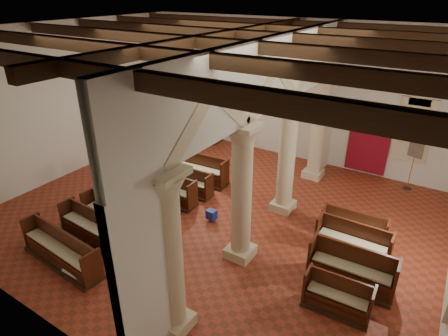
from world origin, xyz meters
TOP-DOWN VIEW (x-y plane):
  - floor at (0.00, 0.00)m, footprint 14.00×14.00m
  - ceiling at (0.00, 0.00)m, footprint 14.00×14.00m
  - wall_back at (0.00, 6.00)m, footprint 14.00×0.02m
  - wall_front at (0.00, -6.00)m, footprint 14.00×0.02m
  - wall_left at (-7.00, 0.00)m, footprint 0.02×12.00m
  - ceiling_beams at (0.00, 0.00)m, footprint 13.80×11.80m
  - arcade at (1.80, 0.00)m, footprint 0.90×11.90m
  - window_back at (5.00, 5.98)m, footprint 1.00×0.03m
  - pipe_organ at (-4.50, 5.50)m, footprint 2.10×0.85m
  - lectern at (-2.18, 5.25)m, footprint 0.55×0.56m
  - dossal_curtain at (3.50, 5.92)m, footprint 1.80×0.07m
  - processional_banner at (5.27, 5.49)m, footprint 0.51×0.65m
  - hymnal_box_a at (-1.07, -4.36)m, footprint 0.37×0.33m
  - hymnal_box_b at (-1.00, -2.08)m, footprint 0.33×0.29m
  - hymnal_box_c at (0.08, -0.45)m, footprint 0.34×0.29m
  - tube_heater_a at (-1.41, -4.77)m, footprint 0.94×0.10m
  - tube_heater_b at (-3.14, -2.91)m, footprint 1.05×0.45m
  - nave_pew_0 at (-2.28, -4.49)m, footprint 3.00×0.89m
  - nave_pew_1 at (-2.26, -3.30)m, footprint 2.80×0.85m
  - nave_pew_2 at (-2.10, -2.48)m, footprint 2.90×0.75m
  - nave_pew_3 at (-2.54, -1.11)m, footprint 3.11×0.88m
  - nave_pew_4 at (-2.18, -0.23)m, footprint 2.66×0.75m
  - nave_pew_5 at (-2.19, 0.65)m, footprint 2.86×0.74m
  - nave_pew_6 at (-2.29, 1.65)m, footprint 3.13×0.93m
  - aisle_pew_0 at (4.79, -2.03)m, footprint 1.63×0.70m
  - aisle_pew_1 at (4.82, -0.98)m, footprint 2.22×0.83m
  - aisle_pew_2 at (4.53, 0.23)m, footprint 2.09×0.71m
  - aisle_pew_3 at (4.35, 1.00)m, footprint 1.98×0.76m

SIDE VIEW (x-z plane):
  - floor at x=0.00m, z-range 0.00..0.00m
  - tube_heater_a at x=-1.41m, z-range 0.11..0.21m
  - tube_heater_b at x=-3.14m, z-range 0.11..0.21m
  - hymnal_box_b at x=-1.00m, z-range 0.10..0.37m
  - hymnal_box_c at x=0.08m, z-range 0.10..0.41m
  - hymnal_box_a at x=-1.07m, z-range 0.10..0.42m
  - nave_pew_5 at x=-2.19m, z-range -0.16..0.80m
  - aisle_pew_3 at x=4.35m, z-range -0.16..0.80m
  - aisle_pew_0 at x=4.79m, z-range -0.15..0.79m
  - nave_pew_0 at x=-2.28m, z-range -0.18..0.86m
  - nave_pew_1 at x=-2.26m, z-range -0.18..0.86m
  - nave_pew_4 at x=-2.18m, z-range -0.17..0.86m
  - nave_pew_2 at x=-2.10m, z-range -0.18..0.88m
  - aisle_pew_2 at x=4.53m, z-range -0.17..0.89m
  - nave_pew_6 at x=-2.29m, z-range -0.19..0.93m
  - nave_pew_3 at x=-2.54m, z-range -0.19..0.94m
  - aisle_pew_1 at x=4.82m, z-range -0.19..0.95m
  - lectern at x=-2.18m, z-range -0.11..1.16m
  - processional_banner at x=5.27m, z-range -0.38..1.96m
  - dossal_curtain at x=3.50m, z-range 0.08..2.25m
  - pipe_organ at x=-4.50m, z-range -0.83..3.57m
  - window_back at x=5.00m, z-range 1.10..3.30m
  - wall_back at x=0.00m, z-range 0.00..6.00m
  - wall_front at x=0.00m, z-range 0.00..6.00m
  - wall_left at x=-7.00m, z-range 0.00..6.00m
  - arcade at x=1.80m, z-range 0.56..6.56m
  - ceiling_beams at x=0.00m, z-range 5.67..5.97m
  - ceiling at x=0.00m, z-range 6.00..6.00m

